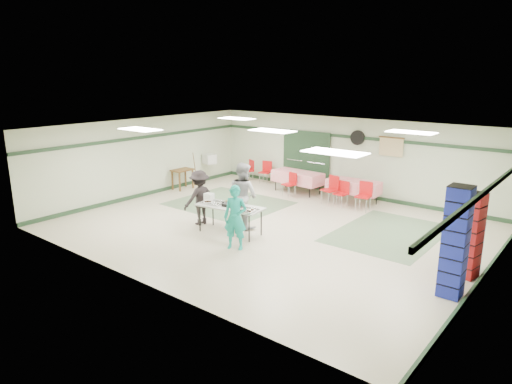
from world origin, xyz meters
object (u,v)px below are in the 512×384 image
Objects in this scene: serving_table at (230,208)px; chair_b at (332,187)px; crate_stack_red at (470,235)px; chair_loose_b at (249,168)px; dining_table_b at (298,177)px; office_printer at (209,159)px; dining_table_a at (353,186)px; volunteer_teal at (235,218)px; chair_loose_a at (266,170)px; crate_stack_blue_b at (455,242)px; volunteer_grey at (243,195)px; chair_d at (291,182)px; crate_stack_blue_a at (470,248)px; broom at (195,168)px; volunteer_dark at (200,198)px; chair_a at (342,191)px; chair_c at (364,193)px; printer_table at (182,172)px.

chair_b is (0.68, 4.20, -0.14)m from serving_table.
crate_stack_red is at bearing -15.02° from chair_b.
chair_loose_b is (-3.48, 5.03, -0.19)m from serving_table.
office_printer reaches higher than dining_table_b.
chair_loose_b reaches higher than dining_table_a.
chair_b is at bearing -134.10° from dining_table_a.
chair_loose_b is (-4.33, 5.77, -0.27)m from volunteer_teal.
chair_loose_b is at bearing -176.76° from chair_loose_a.
office_printer is at bearing 164.48° from crate_stack_red.
volunteer_teal is 0.72× the size of crate_stack_blue_b.
volunteer_grey reaches higher than chair_d.
crate_stack_blue_a is at bearing -1.12° from volunteer_teal.
volunteer_grey is 2.13× the size of chair_loose_b.
crate_stack_red is (8.47, -4.13, 0.39)m from chair_loose_a.
chair_loose_a is 2.75m from broom.
crate_stack_blue_a is at bearing 108.56° from volunteer_dark.
chair_loose_a is at bearing 59.04° from broom.
crate_stack_blue_a is at bearing 4.88° from serving_table.
chair_loose_b is at bearing -174.51° from chair_b.
volunteer_teal is 0.87× the size of volunteer_grey.
crate_stack_red is at bearing 107.57° from volunteer_dark.
chair_loose_a is 1.00× the size of chair_loose_b.
volunteer_teal is 3.42× the size of office_printer.
volunteer_dark is 4.75m from broom.
dining_table_b is 1.49× the size of broom.
crate_stack_blue_b is at bearing -4.37° from broom.
chair_loose_b is (-4.57, 0.85, 0.02)m from chair_a.
dining_table_a is at bearing 134.84° from chair_c.
volunteer_teal is 4.94m from chair_a.
crate_stack_blue_b is at bearing -7.34° from serving_table.
chair_loose_a is at bearing 170.78° from dining_table_a.
broom is (-0.08, 0.72, 0.03)m from printer_table.
chair_c is (1.85, 4.20, -0.16)m from serving_table.
serving_table is 5.71m from broom.
office_printer reaches higher than chair_a.
chair_b is 5.32m from office_printer.
office_printer is at bearing -169.76° from chair_a.
crate_stack_blue_b reaches higher than chair_loose_b.
chair_c is at bearing -7.85° from dining_table_b.
chair_a is at bearing -101.93° from dining_table_a.
crate_stack_blue_b is (9.16, -5.05, 0.57)m from chair_loose_b.
chair_b is at bearing 174.99° from chair_c.
crate_stack_blue_a is 0.95× the size of broom.
chair_loose_a is 0.69× the size of broom.
crate_stack_blue_a reaches higher than chair_a.
chair_b reaches higher than dining_table_a.
office_printer is (-3.60, -0.81, 0.36)m from dining_table_b.
dining_table_a is at bearing 88.53° from chair_a.
volunteer_teal is 1.74× the size of chair_c.
crate_stack_blue_a is (8.47, -4.01, 0.07)m from chair_loose_a.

